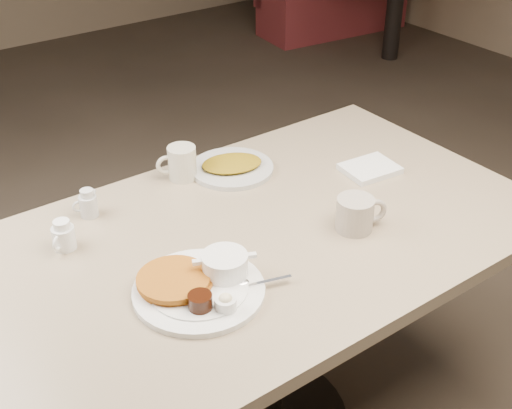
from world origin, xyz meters
TOP-DOWN VIEW (x-y plane):
  - diner_table at (0.00, 0.00)m, footprint 1.50×0.90m
  - main_plate at (-0.26, -0.11)m, footprint 0.40×0.40m
  - coffee_mug_near at (0.21, -0.14)m, footprint 0.15×0.13m
  - napkin at (0.45, 0.06)m, footprint 0.17×0.14m
  - coffee_mug_far at (-0.02, 0.36)m, footprint 0.13×0.11m
  - creamer_left at (-0.44, 0.23)m, footprint 0.08×0.07m
  - creamer_right at (-0.33, 0.33)m, footprint 0.07×0.06m
  - hash_plate at (0.12, 0.31)m, footprint 0.32×0.32m

SIDE VIEW (x-z plane):
  - diner_table at x=0.00m, z-range 0.21..0.96m
  - napkin at x=0.45m, z-range 0.75..0.77m
  - hash_plate at x=0.12m, z-range 0.75..0.78m
  - main_plate at x=-0.26m, z-range 0.74..0.81m
  - creamer_left at x=-0.44m, z-range 0.75..0.83m
  - creamer_right at x=-0.33m, z-range 0.75..0.83m
  - coffee_mug_near at x=0.21m, z-range 0.75..0.84m
  - coffee_mug_far at x=-0.02m, z-range 0.75..0.85m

